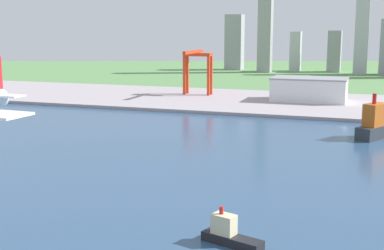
% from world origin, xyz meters
% --- Properties ---
extents(ground_plane, '(2400.00, 2400.00, 0.00)m').
position_xyz_m(ground_plane, '(0.00, 300.00, 0.00)').
color(ground_plane, '#58874D').
extents(water_bay, '(840.00, 360.00, 0.15)m').
position_xyz_m(water_bay, '(0.00, 240.00, 0.07)').
color(water_bay, '#2D4C70').
rests_on(water_bay, ground).
extents(industrial_pier, '(840.00, 140.00, 2.50)m').
position_xyz_m(industrial_pier, '(0.00, 490.00, 1.25)').
color(industrial_pier, '#A0969C').
rests_on(industrial_pier, ground).
extents(tugboat_small, '(19.00, 10.14, 10.56)m').
position_xyz_m(tugboat_small, '(13.37, 201.46, 3.20)').
color(tugboat_small, black).
rests_on(tugboat_small, water_bay).
extents(container_barge, '(28.29, 42.39, 25.36)m').
position_xyz_m(container_barge, '(54.13, 375.59, 7.21)').
color(container_barge, '#2D3338').
rests_on(container_barge, water_bay).
extents(port_crane_red, '(24.91, 47.79, 39.61)m').
position_xyz_m(port_crane_red, '(-99.17, 508.12, 31.30)').
color(port_crane_red, red).
rests_on(port_crane_red, industrial_pier).
extents(warehouse_main, '(59.87, 35.33, 19.08)m').
position_xyz_m(warehouse_main, '(0.24, 498.97, 12.06)').
color(warehouse_main, white).
rests_on(warehouse_main, industrial_pier).
extents(distant_skyline, '(416.54, 75.89, 159.40)m').
position_xyz_m(distant_skyline, '(44.72, 819.01, 48.84)').
color(distant_skyline, '#999AA0').
rests_on(distant_skyline, ground).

